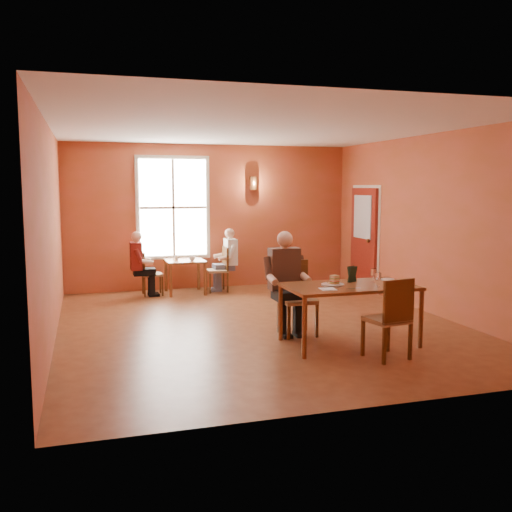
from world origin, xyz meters
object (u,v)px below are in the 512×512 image
object	(u,v)px
diner_main	(298,286)
chair_diner_white	(217,269)
chair_empty	(387,318)
second_table	(185,277)
chair_diner_main	(297,299)
diner_white	(218,261)
diner_maroon	(151,264)
main_table	(349,315)
chair_diner_maroon	(152,273)

from	to	relation	value
diner_main	chair_diner_white	xyz separation A→B (m)	(-0.35, 3.72, -0.26)
chair_empty	second_table	bearing A→B (deg)	97.41
chair_diner_main	diner_white	distance (m)	3.70
second_table	diner_maroon	size ratio (longest dim) A/B	0.62
chair_empty	second_table	size ratio (longest dim) A/B	1.34
diner_main	diner_maroon	world-z (taller)	diner_main
main_table	diner_maroon	world-z (taller)	diner_maroon
diner_white	diner_maroon	bearing A→B (deg)	90.00
chair_empty	diner_main	bearing A→B (deg)	105.72
second_table	chair_empty	bearing A→B (deg)	-71.74
chair_empty	second_table	distance (m)	5.32
chair_diner_white	diner_white	distance (m)	0.17
chair_diner_maroon	chair_empty	bearing A→B (deg)	24.64
diner_main	diner_maroon	distance (m)	4.08
second_table	chair_diner_white	distance (m)	0.66
chair_diner_maroon	chair_diner_white	bearing A→B (deg)	90.00
main_table	chair_empty	size ratio (longest dim) A/B	1.70
diner_main	second_table	xyz separation A→B (m)	(-1.00, 3.72, -0.38)
chair_empty	chair_diner_maroon	bearing A→B (deg)	103.78
diner_main	chair_diner_main	bearing A→B (deg)	-90.00
second_table	chair_diner_maroon	bearing A→B (deg)	180.00
diner_main	chair_diner_maroon	world-z (taller)	diner_main
diner_white	diner_maroon	size ratio (longest dim) A/B	1.00
main_table	diner_main	world-z (taller)	diner_main
second_table	diner_maroon	bearing A→B (deg)	180.00
chair_diner_white	chair_diner_main	bearing A→B (deg)	-174.57
chair_diner_main	diner_main	xyz separation A→B (m)	(-0.00, -0.03, 0.18)
chair_diner_white	diner_maroon	world-z (taller)	diner_maroon
second_table	chair_diner_main	bearing A→B (deg)	-74.83
diner_main	chair_diner_white	size ratio (longest dim) A/B	1.58
main_table	second_table	distance (m)	4.59
chair_diner_white	diner_white	size ratio (longest dim) A/B	0.73
diner_main	chair_diner_white	bearing A→B (deg)	-84.62
main_table	chair_diner_white	xyz separation A→B (m)	(-0.85, 4.34, 0.05)
main_table	diner_white	xyz separation A→B (m)	(-0.82, 4.34, 0.21)
diner_white	diner_maroon	world-z (taller)	diner_white
chair_diner_main	second_table	world-z (taller)	chair_diner_main
chair_diner_maroon	chair_diner_main	bearing A→B (deg)	24.10
chair_empty	diner_white	size ratio (longest dim) A/B	0.83
chair_diner_white	chair_diner_maroon	size ratio (longest dim) A/B	1.05
main_table	diner_main	bearing A→B (deg)	128.88
chair_diner_main	diner_maroon	xyz separation A→B (m)	(-1.68, 3.69, 0.08)
chair_empty	chair_diner_maroon	size ratio (longest dim) A/B	1.19
main_table	chair_diner_maroon	world-z (taller)	chair_diner_maroon
chair_diner_maroon	diner_white	bearing A→B (deg)	90.00
chair_diner_white	diner_maroon	distance (m)	1.34
diner_main	diner_maroon	bearing A→B (deg)	-65.68
chair_diner_white	second_table	bearing A→B (deg)	90.00
chair_diner_main	chair_empty	world-z (taller)	chair_diner_main
chair_empty	chair_diner_white	xyz separation A→B (m)	(-1.02, 5.05, -0.06)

